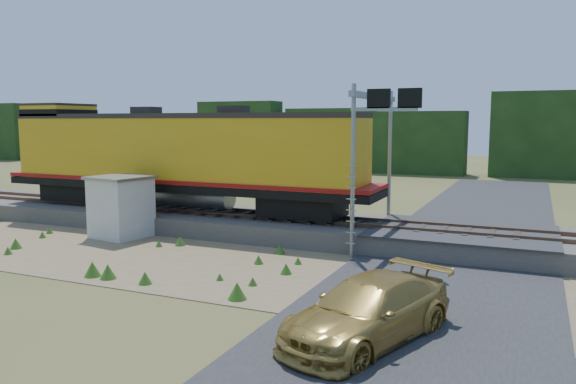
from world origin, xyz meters
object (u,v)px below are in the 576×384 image
at_px(car, 368,311).
at_px(locomotive, 176,155).
at_px(signal_gantry, 377,127).
at_px(shed, 121,206).

bearing_deg(car, locomotive, 159.99).
height_order(locomotive, signal_gantry, signal_gantry).
xyz_separation_m(locomotive, shed, (-0.63, -3.27, -2.08)).
bearing_deg(shed, locomotive, 87.78).
height_order(locomotive, shed, locomotive).
xyz_separation_m(locomotive, signal_gantry, (10.13, -0.64, 1.43)).
bearing_deg(shed, car, -19.27).
relative_size(locomotive, car, 3.87).
height_order(shed, car, shed).
xyz_separation_m(signal_gantry, car, (2.45, -9.66, -4.15)).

